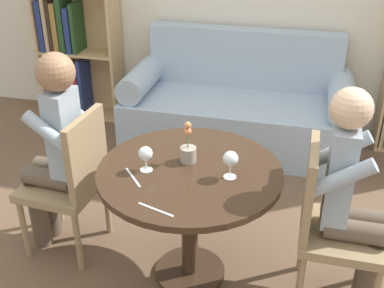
{
  "coord_description": "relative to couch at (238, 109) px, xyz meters",
  "views": [
    {
      "loc": [
        0.51,
        -2.02,
        1.98
      ],
      "look_at": [
        0.0,
        0.05,
        0.82
      ],
      "focal_mm": 45.0,
      "sensor_mm": 36.0,
      "label": 1
    }
  ],
  "objects": [
    {
      "name": "couch",
      "position": [
        0.0,
        0.0,
        0.0
      ],
      "size": [
        1.85,
        0.8,
        0.92
      ],
      "color": "#9EB2C6",
      "rests_on": "ground_plane"
    },
    {
      "name": "knife_left_setting",
      "position": [
        -0.06,
        -2.03,
        0.39
      ],
      "size": [
        0.18,
        0.07,
        0.0
      ],
      "color": "silver",
      "rests_on": "round_table"
    },
    {
      "name": "fork_left_setting",
      "position": [
        -0.25,
        -1.8,
        0.39
      ],
      "size": [
        0.13,
        0.15,
        0.0
      ],
      "color": "silver",
      "rests_on": "round_table"
    },
    {
      "name": "person_left",
      "position": [
        -0.8,
        -1.57,
        0.35
      ],
      "size": [
        0.43,
        0.36,
        1.23
      ],
      "rotation": [
        0.0,
        0.0,
        -1.65
      ],
      "color": "brown",
      "rests_on": "ground_plane"
    },
    {
      "name": "flower_vase",
      "position": [
        -0.03,
        -1.58,
        0.46
      ],
      "size": [
        0.08,
        0.08,
        0.23
      ],
      "color": "#9E9384",
      "rests_on": "round_table"
    },
    {
      "name": "chair_right",
      "position": [
        0.72,
        -1.65,
        0.18
      ],
      "size": [
        0.42,
        0.42,
        0.9
      ],
      "rotation": [
        0.0,
        0.0,
        1.56
      ],
      "color": "#937A56",
      "rests_on": "ground_plane"
    },
    {
      "name": "wine_glass_right",
      "position": [
        0.21,
        -1.69,
        0.49
      ],
      "size": [
        0.08,
        0.08,
        0.14
      ],
      "color": "white",
      "rests_on": "round_table"
    },
    {
      "name": "person_right",
      "position": [
        0.81,
        -1.65,
        0.33
      ],
      "size": [
        0.42,
        0.34,
        1.21
      ],
      "rotation": [
        0.0,
        0.0,
        1.56
      ],
      "color": "brown",
      "rests_on": "ground_plane"
    },
    {
      "name": "round_table",
      "position": [
        0.0,
        -1.66,
        0.26
      ],
      "size": [
        0.95,
        0.95,
        0.7
      ],
      "color": "#382619",
      "rests_on": "ground_plane"
    },
    {
      "name": "wine_glass_left",
      "position": [
        -0.21,
        -1.72,
        0.48
      ],
      "size": [
        0.07,
        0.07,
        0.13
      ],
      "color": "white",
      "rests_on": "round_table"
    },
    {
      "name": "bookshelf_left",
      "position": [
        -1.6,
        0.26,
        0.27
      ],
      "size": [
        0.74,
        0.28,
        1.23
      ],
      "color": "tan",
      "rests_on": "ground_plane"
    },
    {
      "name": "chair_left",
      "position": [
        -0.72,
        -1.59,
        0.18
      ],
      "size": [
        0.45,
        0.45,
        0.9
      ],
      "rotation": [
        0.0,
        0.0,
        -1.65
      ],
      "color": "#937A56",
      "rests_on": "ground_plane"
    },
    {
      "name": "ground_plane",
      "position": [
        0.0,
        -1.66,
        -0.31
      ],
      "size": [
        16.0,
        16.0,
        0.0
      ],
      "primitive_type": "plane",
      "color": "brown"
    }
  ]
}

